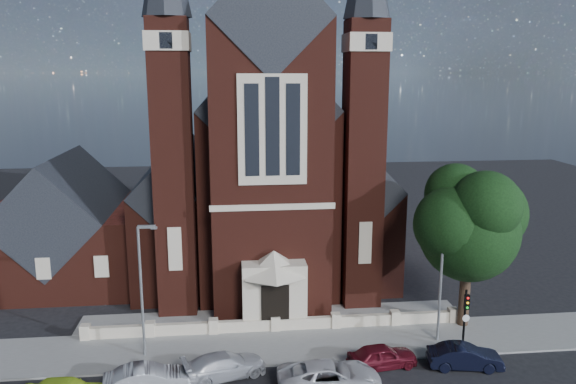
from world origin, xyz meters
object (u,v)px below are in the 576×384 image
at_px(church, 260,167).
at_px(car_silver_a, 147,379).
at_px(car_navy, 465,357).
at_px(parish_hall, 66,231).
at_px(street_tree, 473,226).
at_px(traffic_signal, 465,313).
at_px(street_lamp_right, 443,272).
at_px(car_dark_red, 382,356).
at_px(car_white_suv, 329,377).
at_px(street_lamp_left, 142,284).
at_px(car_silver_b, 225,365).

relative_size(church, car_silver_a, 7.83).
bearing_deg(church, car_navy, -64.98).
bearing_deg(car_silver_a, parish_hall, 15.87).
height_order(street_tree, traffic_signal, street_tree).
xyz_separation_m(street_tree, traffic_signal, (-1.60, -3.28, -4.38)).
height_order(street_lamp_right, car_dark_red, street_lamp_right).
relative_size(street_lamp_right, car_white_suv, 1.46).
relative_size(street_tree, car_white_suv, 1.94).
relative_size(parish_hall, street_lamp_left, 1.51).
height_order(church, car_navy, church).
distance_m(street_tree, car_white_suv, 13.64).
xyz_separation_m(car_silver_b, car_white_suv, (5.54, -1.93, 0.09)).
bearing_deg(car_silver_b, street_tree, -90.98).
xyz_separation_m(street_tree, car_silver_b, (-15.87, -4.46, -6.28)).
bearing_deg(parish_hall, street_lamp_left, -59.98).
distance_m(church, traffic_signal, 23.94).
bearing_deg(street_tree, car_navy, -114.17).
bearing_deg(car_silver_b, traffic_signal, -101.96).
relative_size(church, traffic_signal, 8.72).
bearing_deg(street_lamp_left, car_silver_a, -81.53).
bearing_deg(car_navy, street_tree, -15.40).
bearing_deg(street_lamp_left, street_tree, 4.76).
distance_m(church, car_silver_b, 23.19).
distance_m(church, street_lamp_right, 21.76).
bearing_deg(car_white_suv, street_tree, -59.04).
bearing_deg(parish_hall, traffic_signal, -29.98).
height_order(church, car_silver_a, church).
bearing_deg(car_white_suv, church, 4.67).
bearing_deg(car_silver_a, car_navy, -97.97).
xyz_separation_m(car_dark_red, car_navy, (4.67, -0.58, 0.00)).
relative_size(church, car_white_suv, 6.32).
distance_m(street_lamp_left, car_silver_a, 5.51).
relative_size(car_white_suv, car_navy, 1.33).
bearing_deg(car_dark_red, street_lamp_right, -67.60).
xyz_separation_m(traffic_signal, car_silver_b, (-14.27, -1.18, -1.91)).
relative_size(parish_hall, car_silver_b, 2.61).
bearing_deg(car_silver_a, street_tree, -84.29).
bearing_deg(car_silver_a, street_lamp_left, -1.51).
xyz_separation_m(street_lamp_left, car_silver_a, (0.58, -3.89, -3.86)).
relative_size(street_lamp_right, car_silver_a, 1.82).
bearing_deg(car_dark_red, street_tree, -66.55).
xyz_separation_m(car_silver_a, car_silver_b, (4.06, 1.13, -0.06)).
distance_m(traffic_signal, car_white_suv, 9.45).
bearing_deg(street_tree, street_lamp_right, -145.74).
bearing_deg(car_white_suv, car_silver_b, 69.94).
bearing_deg(car_silver_a, church, -27.78).
height_order(street_lamp_left, car_silver_a, street_lamp_left).
bearing_deg(car_dark_red, car_white_suv, 111.25).
xyz_separation_m(street_lamp_left, street_lamp_right, (18.00, 0.00, 0.00)).
xyz_separation_m(church, car_white_suv, (2.27, -23.63, -7.42)).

